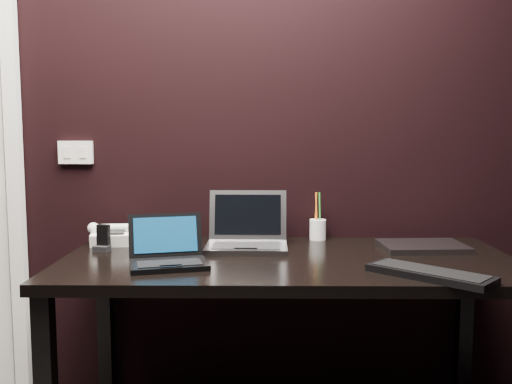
{
  "coord_description": "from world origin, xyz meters",
  "views": [
    {
      "loc": [
        0.2,
        -0.71,
        1.22
      ],
      "look_at": [
        0.18,
        1.35,
        0.99
      ],
      "focal_mm": 40.0,
      "sensor_mm": 36.0,
      "label": 1
    }
  ],
  "objects_px": {
    "closed_laptop": "(423,246)",
    "desk_phone": "(113,235)",
    "desk": "(288,277)",
    "netbook": "(168,255)",
    "silver_laptop": "(247,238)",
    "mobile_phone": "(103,241)",
    "ext_keyboard": "(430,274)",
    "pen_cup": "(318,229)"
  },
  "relations": [
    {
      "from": "closed_laptop",
      "to": "desk_phone",
      "type": "relative_size",
      "value": 1.63
    },
    {
      "from": "desk",
      "to": "netbook",
      "type": "bearing_deg",
      "value": -163.1
    },
    {
      "from": "silver_laptop",
      "to": "mobile_phone",
      "type": "height_order",
      "value": "silver_laptop"
    },
    {
      "from": "closed_laptop",
      "to": "desk_phone",
      "type": "xyz_separation_m",
      "value": [
        -1.27,
        0.09,
        0.03
      ]
    },
    {
      "from": "ext_keyboard",
      "to": "mobile_phone",
      "type": "bearing_deg",
      "value": 161.33
    },
    {
      "from": "desk_phone",
      "to": "mobile_phone",
      "type": "relative_size",
      "value": 2.03
    },
    {
      "from": "silver_laptop",
      "to": "ext_keyboard",
      "type": "relative_size",
      "value": 0.84
    },
    {
      "from": "desk",
      "to": "mobile_phone",
      "type": "xyz_separation_m",
      "value": [
        -0.73,
        0.11,
        0.12
      ]
    },
    {
      "from": "netbook",
      "to": "pen_cup",
      "type": "relative_size",
      "value": 1.53
    },
    {
      "from": "desk",
      "to": "ext_keyboard",
      "type": "bearing_deg",
      "value": -32.96
    },
    {
      "from": "closed_laptop",
      "to": "mobile_phone",
      "type": "bearing_deg",
      "value": -177.94
    },
    {
      "from": "netbook",
      "to": "mobile_phone",
      "type": "relative_size",
      "value": 3.06
    },
    {
      "from": "ext_keyboard",
      "to": "closed_laptop",
      "type": "xyz_separation_m",
      "value": [
        0.1,
        0.44,
        -0.0
      ]
    },
    {
      "from": "netbook",
      "to": "ext_keyboard",
      "type": "distance_m",
      "value": 0.9
    },
    {
      "from": "ext_keyboard",
      "to": "desk",
      "type": "bearing_deg",
      "value": 147.04
    },
    {
      "from": "desk",
      "to": "netbook",
      "type": "distance_m",
      "value": 0.47
    },
    {
      "from": "netbook",
      "to": "closed_laptop",
      "type": "xyz_separation_m",
      "value": [
        0.98,
        0.29,
        -0.02
      ]
    },
    {
      "from": "desk",
      "to": "silver_laptop",
      "type": "bearing_deg",
      "value": 135.0
    },
    {
      "from": "closed_laptop",
      "to": "desk_phone",
      "type": "height_order",
      "value": "desk_phone"
    },
    {
      "from": "ext_keyboard",
      "to": "netbook",
      "type": "bearing_deg",
      "value": 169.75
    },
    {
      "from": "netbook",
      "to": "pen_cup",
      "type": "distance_m",
      "value": 0.75
    },
    {
      "from": "ext_keyboard",
      "to": "pen_cup",
      "type": "xyz_separation_m",
      "value": [
        -0.3,
        0.64,
        0.04
      ]
    },
    {
      "from": "desk",
      "to": "mobile_phone",
      "type": "distance_m",
      "value": 0.75
    },
    {
      "from": "pen_cup",
      "to": "closed_laptop",
      "type": "bearing_deg",
      "value": -25.95
    },
    {
      "from": "desk_phone",
      "to": "ext_keyboard",
      "type": "bearing_deg",
      "value": -24.37
    },
    {
      "from": "netbook",
      "to": "desk_phone",
      "type": "xyz_separation_m",
      "value": [
        -0.29,
        0.37,
        0.0
      ]
    },
    {
      "from": "silver_laptop",
      "to": "closed_laptop",
      "type": "distance_m",
      "value": 0.71
    },
    {
      "from": "netbook",
      "to": "silver_laptop",
      "type": "distance_m",
      "value": 0.4
    },
    {
      "from": "netbook",
      "to": "silver_laptop",
      "type": "bearing_deg",
      "value": 47.03
    },
    {
      "from": "mobile_phone",
      "to": "ext_keyboard",
      "type": "bearing_deg",
      "value": -18.67
    },
    {
      "from": "desk",
      "to": "mobile_phone",
      "type": "height_order",
      "value": "mobile_phone"
    },
    {
      "from": "desk_phone",
      "to": "silver_laptop",
      "type": "bearing_deg",
      "value": -8.05
    },
    {
      "from": "mobile_phone",
      "to": "desk",
      "type": "bearing_deg",
      "value": -8.38
    },
    {
      "from": "closed_laptop",
      "to": "desk",
      "type": "bearing_deg",
      "value": -164.35
    },
    {
      "from": "netbook",
      "to": "desk_phone",
      "type": "height_order",
      "value": "netbook"
    },
    {
      "from": "silver_laptop",
      "to": "pen_cup",
      "type": "relative_size",
      "value": 1.57
    },
    {
      "from": "mobile_phone",
      "to": "pen_cup",
      "type": "relative_size",
      "value": 0.5
    },
    {
      "from": "desk",
      "to": "netbook",
      "type": "xyz_separation_m",
      "value": [
        -0.43,
        -0.13,
        0.11
      ]
    },
    {
      "from": "silver_laptop",
      "to": "ext_keyboard",
      "type": "bearing_deg",
      "value": -36.55
    },
    {
      "from": "pen_cup",
      "to": "netbook",
      "type": "bearing_deg",
      "value": -140.18
    },
    {
      "from": "silver_laptop",
      "to": "closed_laptop",
      "type": "height_order",
      "value": "silver_laptop"
    },
    {
      "from": "mobile_phone",
      "to": "pen_cup",
      "type": "height_order",
      "value": "pen_cup"
    }
  ]
}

